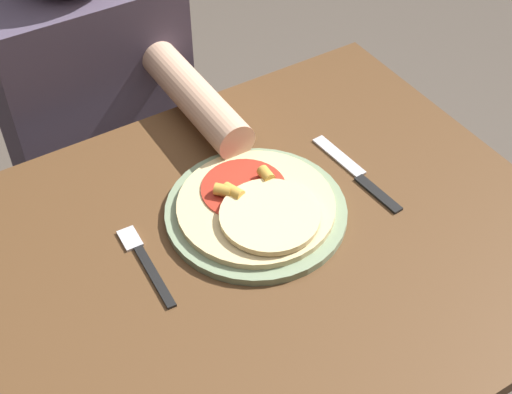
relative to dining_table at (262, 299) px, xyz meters
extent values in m
cube|color=brown|center=(0.00, 0.00, 0.13)|extent=(0.93, 0.76, 0.03)
cylinder|color=brown|center=(-0.41, 0.32, -0.25)|extent=(0.06, 0.06, 0.73)
cylinder|color=brown|center=(0.41, 0.32, -0.25)|extent=(0.06, 0.06, 0.73)
cylinder|color=gray|center=(0.02, 0.06, 0.15)|extent=(0.29, 0.29, 0.01)
cylinder|color=#E0C689|center=(0.02, 0.06, 0.16)|extent=(0.25, 0.25, 0.01)
cylinder|color=#B22D1E|center=(0.02, 0.10, 0.17)|extent=(0.14, 0.14, 0.00)
cylinder|color=beige|center=(0.02, 0.02, 0.18)|extent=(0.16, 0.16, 0.01)
cylinder|color=gold|center=(0.00, 0.09, 0.18)|extent=(0.03, 0.04, 0.02)
cylinder|color=gold|center=(0.07, 0.10, 0.18)|extent=(0.02, 0.03, 0.02)
cylinder|color=gold|center=(-0.01, 0.10, 0.18)|extent=(0.03, 0.03, 0.02)
cube|color=black|center=(-0.17, 0.03, 0.14)|extent=(0.02, 0.13, 0.00)
cube|color=silver|center=(-0.17, 0.12, 0.14)|extent=(0.03, 0.05, 0.00)
cube|color=black|center=(0.22, -0.01, 0.14)|extent=(0.02, 0.10, 0.00)
cube|color=silver|center=(0.22, 0.10, 0.14)|extent=(0.03, 0.12, 0.00)
cylinder|color=#2D2D38|center=(-0.14, 0.58, -0.39)|extent=(0.11, 0.11, 0.46)
cylinder|color=#2D2D38|center=(0.03, 0.58, -0.39)|extent=(0.11, 0.11, 0.46)
cube|color=#4C4256|center=(-0.05, 0.58, 0.08)|extent=(0.37, 0.22, 0.49)
cylinder|color=tan|center=(0.06, 0.32, 0.19)|extent=(0.07, 0.30, 0.07)
camera|label=1|loc=(-0.39, -0.62, 0.98)|focal=50.00mm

